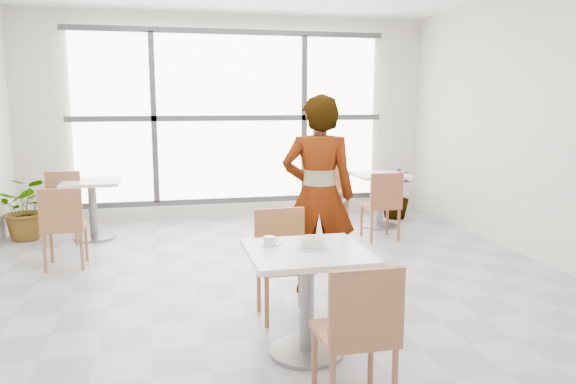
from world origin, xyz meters
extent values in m
plane|color=#9E9EA5|center=(0.00, 0.00, 0.00)|extent=(7.00, 7.00, 0.00)
plane|color=silver|center=(0.00, 3.50, 1.50)|extent=(6.00, 0.00, 6.00)
plane|color=silver|center=(0.00, -3.50, 1.50)|extent=(6.00, 0.00, 6.00)
cube|color=white|center=(0.00, 3.44, 1.50)|extent=(4.40, 0.04, 2.40)
cube|color=#3F3F42|center=(0.00, 3.41, 1.50)|extent=(4.60, 0.05, 0.08)
cube|color=#3F3F42|center=(-1.10, 3.41, 1.50)|extent=(0.08, 0.05, 2.40)
cube|color=#3F3F42|center=(1.10, 3.41, 1.50)|extent=(0.08, 0.05, 2.40)
cube|color=#3F3F42|center=(0.00, 3.41, 0.28)|extent=(4.60, 0.05, 0.08)
cube|color=#3F3F42|center=(0.00, 3.41, 2.72)|extent=(4.60, 0.05, 0.08)
cube|color=white|center=(-0.07, -1.19, 0.73)|extent=(0.80, 0.80, 0.04)
cylinder|color=slate|center=(-0.07, -1.19, 0.35)|extent=(0.10, 0.10, 0.71)
cylinder|color=slate|center=(-0.07, -1.19, 0.01)|extent=(0.52, 0.52, 0.03)
cube|color=#9B6143|center=(0.03, -1.87, 0.43)|extent=(0.42, 0.42, 0.04)
cube|color=#9B6143|center=(0.03, -2.06, 0.66)|extent=(0.42, 0.04, 0.42)
cylinder|color=#9B6143|center=(0.21, -1.69, 0.21)|extent=(0.04, 0.04, 0.41)
cylinder|color=#9B6143|center=(0.21, -2.05, 0.21)|extent=(0.04, 0.04, 0.41)
cylinder|color=#9B6143|center=(-0.15, -1.69, 0.21)|extent=(0.04, 0.04, 0.41)
cube|color=#A2653A|center=(-0.08, -0.51, 0.43)|extent=(0.42, 0.42, 0.04)
cube|color=#A2653A|center=(-0.08, -0.32, 0.66)|extent=(0.42, 0.04, 0.42)
cylinder|color=#A2653A|center=(-0.26, -0.69, 0.21)|extent=(0.04, 0.04, 0.41)
cylinder|color=#A2653A|center=(-0.26, -0.33, 0.21)|extent=(0.04, 0.04, 0.41)
cylinder|color=#A2653A|center=(0.10, -0.69, 0.21)|extent=(0.04, 0.04, 0.41)
cylinder|color=#A2653A|center=(0.10, -0.33, 0.21)|extent=(0.04, 0.04, 0.41)
cylinder|color=silver|center=(-0.03, -1.18, 0.76)|extent=(0.21, 0.21, 0.01)
cylinder|color=silver|center=(-0.03, -1.18, 0.80)|extent=(0.16, 0.16, 0.07)
torus|color=silver|center=(-0.03, -1.18, 0.83)|extent=(0.16, 0.16, 0.01)
cylinder|color=tan|center=(-0.03, -1.18, 0.80)|extent=(0.14, 0.14, 0.05)
cylinder|color=beige|center=(-0.01, -1.20, 0.83)|extent=(0.03, 0.03, 0.02)
cylinder|color=#F2E69C|center=(-0.05, -1.15, 0.83)|extent=(0.03, 0.03, 0.02)
cylinder|color=beige|center=(-0.02, -1.18, 0.84)|extent=(0.03, 0.03, 0.02)
cylinder|color=#F6F09F|center=(-0.03, -1.18, 0.83)|extent=(0.03, 0.03, 0.02)
cylinder|color=#F4E59D|center=(-0.04, -1.22, 0.83)|extent=(0.03, 0.03, 0.02)
cylinder|color=beige|center=(-0.02, -1.17, 0.83)|extent=(0.03, 0.03, 0.01)
cylinder|color=#F7EB9F|center=(-0.02, -1.20, 0.83)|extent=(0.03, 0.03, 0.02)
cylinder|color=#F5E09E|center=(-0.03, -1.18, 0.82)|extent=(0.03, 0.03, 0.02)
cylinder|color=beige|center=(-0.05, -1.22, 0.83)|extent=(0.03, 0.03, 0.02)
cylinder|color=beige|center=(-0.03, -1.19, 0.83)|extent=(0.03, 0.03, 0.01)
cylinder|color=#EFE49A|center=(-0.04, -1.17, 0.84)|extent=(0.03, 0.03, 0.02)
cylinder|color=silver|center=(-0.30, -1.04, 0.75)|extent=(0.13, 0.13, 0.01)
cylinder|color=silver|center=(-0.30, -1.04, 0.79)|extent=(0.08, 0.08, 0.06)
torus|color=silver|center=(-0.26, -1.04, 0.79)|extent=(0.05, 0.01, 0.05)
cylinder|color=black|center=(-0.30, -1.04, 0.81)|extent=(0.07, 0.07, 0.00)
cube|color=#ABABB0|center=(-0.25, -1.06, 0.76)|extent=(0.09, 0.05, 0.00)
sphere|color=#ABABB0|center=(-0.22, -1.05, 0.76)|extent=(0.02, 0.02, 0.02)
imported|color=black|center=(0.36, 0.03, 0.90)|extent=(0.75, 0.59, 1.80)
cube|color=silver|center=(-1.89, 2.60, 0.73)|extent=(0.70, 0.70, 0.04)
cylinder|color=slate|center=(-1.89, 2.60, 0.35)|extent=(0.10, 0.10, 0.71)
cylinder|color=slate|center=(-1.89, 2.60, 0.01)|extent=(0.52, 0.52, 0.03)
cube|color=white|center=(1.94, 2.42, 0.73)|extent=(0.70, 0.70, 0.04)
cylinder|color=slate|center=(1.94, 2.42, 0.35)|extent=(0.10, 0.10, 0.71)
cylinder|color=slate|center=(1.94, 2.42, 0.01)|extent=(0.52, 0.52, 0.03)
cube|color=#945E39|center=(-2.03, 1.37, 0.43)|extent=(0.42, 0.42, 0.04)
cube|color=#945E39|center=(-2.03, 1.18, 0.66)|extent=(0.42, 0.04, 0.42)
cylinder|color=#945E39|center=(-1.85, 1.55, 0.21)|extent=(0.04, 0.04, 0.41)
cylinder|color=#945E39|center=(-1.85, 1.19, 0.21)|extent=(0.04, 0.04, 0.41)
cylinder|color=#945E39|center=(-2.21, 1.55, 0.21)|extent=(0.04, 0.04, 0.41)
cylinder|color=#945E39|center=(-2.21, 1.19, 0.21)|extent=(0.04, 0.04, 0.41)
cube|color=brown|center=(-2.24, 2.47, 0.43)|extent=(0.42, 0.42, 0.04)
cube|color=brown|center=(-2.24, 2.66, 0.66)|extent=(0.42, 0.04, 0.42)
cylinder|color=brown|center=(-2.42, 2.29, 0.21)|extent=(0.04, 0.04, 0.41)
cylinder|color=brown|center=(-2.42, 2.65, 0.21)|extent=(0.04, 0.04, 0.41)
cylinder|color=brown|center=(-2.06, 2.29, 0.21)|extent=(0.04, 0.04, 0.41)
cylinder|color=brown|center=(-2.06, 2.65, 0.21)|extent=(0.04, 0.04, 0.41)
cube|color=brown|center=(1.68, 1.77, 0.43)|extent=(0.42, 0.42, 0.04)
cube|color=brown|center=(1.68, 1.58, 0.66)|extent=(0.42, 0.04, 0.42)
cylinder|color=brown|center=(1.86, 1.95, 0.21)|extent=(0.04, 0.04, 0.41)
cylinder|color=brown|center=(1.86, 1.59, 0.21)|extent=(0.04, 0.04, 0.41)
cylinder|color=brown|center=(1.50, 1.95, 0.21)|extent=(0.04, 0.04, 0.41)
cylinder|color=brown|center=(1.50, 1.59, 0.21)|extent=(0.04, 0.04, 0.41)
cube|color=#9D5F37|center=(1.43, 2.98, 0.43)|extent=(0.42, 0.42, 0.04)
cube|color=#9D5F37|center=(1.43, 3.17, 0.66)|extent=(0.42, 0.04, 0.42)
cylinder|color=#9D5F37|center=(1.25, 2.80, 0.21)|extent=(0.04, 0.04, 0.41)
cylinder|color=#9D5F37|center=(1.25, 3.16, 0.21)|extent=(0.04, 0.04, 0.41)
cylinder|color=#9D5F37|center=(1.61, 2.80, 0.21)|extent=(0.04, 0.04, 0.41)
cylinder|color=#9D5F37|center=(1.61, 3.16, 0.21)|extent=(0.04, 0.04, 0.41)
imported|color=#527C45|center=(-2.70, 2.74, 0.40)|extent=(0.81, 0.72, 0.81)
imported|color=#427535|center=(2.39, 2.90, 0.37)|extent=(0.48, 0.48, 0.74)
camera|label=1|loc=(-1.01, -4.69, 1.74)|focal=34.43mm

